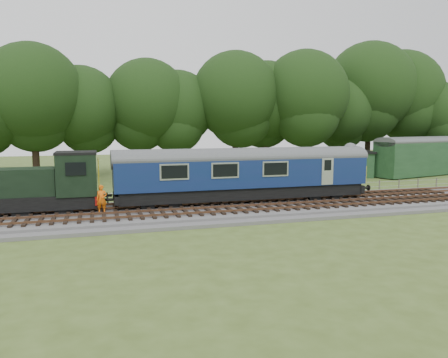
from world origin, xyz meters
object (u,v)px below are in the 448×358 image
object	(u,v)px
dmu_railcar	(244,170)
worker	(102,199)
parked_coach	(433,154)
shunter_loco	(31,186)

from	to	relation	value
dmu_railcar	worker	xyz separation A→B (m)	(-9.76, -1.48, -1.38)
dmu_railcar	parked_coach	distance (m)	30.27
shunter_loco	dmu_railcar	bearing A→B (deg)	-0.00
shunter_loco	parked_coach	bearing A→B (deg)	16.96
worker	shunter_loco	bearing A→B (deg)	158.59
dmu_railcar	shunter_loco	world-z (taller)	dmu_railcar
shunter_loco	parked_coach	world-z (taller)	parked_coach
worker	parked_coach	distance (m)	39.87
dmu_railcar	parked_coach	world-z (taller)	dmu_railcar
parked_coach	dmu_railcar	bearing A→B (deg)	-169.18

